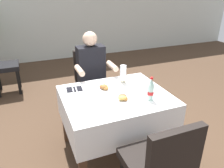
% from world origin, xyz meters
% --- Properties ---
extents(ground_plane, '(11.00, 11.00, 0.00)m').
position_xyz_m(ground_plane, '(0.00, 0.00, 0.00)').
color(ground_plane, '#473323').
extents(back_wall, '(11.00, 0.12, 2.71)m').
position_xyz_m(back_wall, '(0.00, 4.10, 1.35)').
color(back_wall, silver).
rests_on(back_wall, ground).
extents(main_dining_table, '(1.10, 0.92, 0.74)m').
position_xyz_m(main_dining_table, '(-0.06, 0.20, 0.57)').
color(main_dining_table, white).
rests_on(main_dining_table, ground).
extents(chair_far_diner_seat, '(0.44, 0.50, 0.97)m').
position_xyz_m(chair_far_diner_seat, '(-0.06, 1.05, 0.55)').
color(chair_far_diner_seat, black).
rests_on(chair_far_diner_seat, ground).
extents(chair_near_camera_side, '(0.44, 0.50, 0.97)m').
position_xyz_m(chair_near_camera_side, '(-0.06, -0.66, 0.55)').
color(chair_near_camera_side, black).
rests_on(chair_near_camera_side, ground).
extents(seated_diner_far, '(0.50, 0.46, 1.26)m').
position_xyz_m(seated_diner_far, '(-0.08, 0.94, 0.71)').
color(seated_diner_far, '#282D42').
rests_on(seated_diner_far, ground).
extents(plate_near_camera, '(0.23, 0.23, 0.06)m').
position_xyz_m(plate_near_camera, '(-0.04, 0.05, 0.76)').
color(plate_near_camera, white).
rests_on(plate_near_camera, main_dining_table).
extents(plate_far_diner, '(0.25, 0.25, 0.06)m').
position_xyz_m(plate_far_diner, '(-0.13, 0.35, 0.76)').
color(plate_far_diner, white).
rests_on(plate_far_diner, main_dining_table).
extents(beer_glass_left, '(0.07, 0.07, 0.21)m').
position_xyz_m(beer_glass_left, '(0.15, 0.46, 0.85)').
color(beer_glass_left, white).
rests_on(beer_glass_left, main_dining_table).
extents(cola_bottle_primary, '(0.06, 0.06, 0.24)m').
position_xyz_m(cola_bottle_primary, '(0.22, -0.04, 0.85)').
color(cola_bottle_primary, silver).
rests_on(cola_bottle_primary, main_dining_table).
extents(napkin_cutlery_set, '(0.18, 0.19, 0.01)m').
position_xyz_m(napkin_cutlery_set, '(-0.43, 0.48, 0.74)').
color(napkin_cutlery_set, black).
rests_on(napkin_cutlery_set, main_dining_table).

